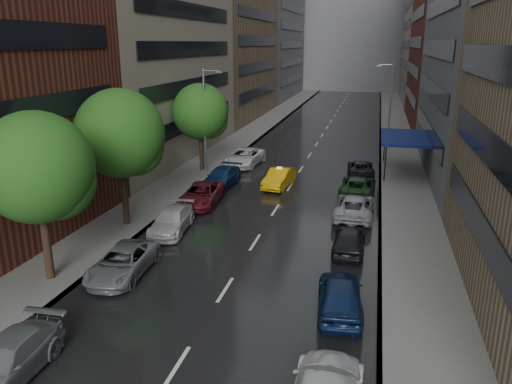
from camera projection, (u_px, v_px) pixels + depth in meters
road at (320, 138)px, 60.77m from camera, size 14.00×140.00×0.01m
sidewalk_left at (249, 134)px, 62.76m from camera, size 4.00×140.00×0.15m
sidewalk_right at (397, 141)px, 58.74m from camera, size 4.00×140.00×0.15m
buildings_left at (222, 6)px, 67.70m from camera, size 8.00×108.00×38.00m
buildings_right at (457, 9)px, 59.33m from camera, size 8.05×109.10×36.00m
building_far at (355, 21)px, 119.49m from camera, size 40.00×14.00×32.00m
tree_near at (37, 168)px, 22.84m from camera, size 5.22×5.22×8.31m
tree_mid at (120, 134)px, 30.11m from camera, size 5.42×5.42×8.64m
tree_far at (200, 112)px, 43.64m from camera, size 4.92×4.92×7.85m
taxi at (279, 178)px, 40.02m from camera, size 2.16×4.74×1.51m
parked_cars_left at (193, 202)px, 34.02m from camera, size 3.12×37.70×1.59m
parked_cars_right at (352, 224)px, 29.92m from camera, size 2.68×35.55×1.60m
street_lamp_left at (206, 120)px, 42.46m from camera, size 1.74×0.22×9.00m
street_lamp_right at (390, 104)px, 52.98m from camera, size 1.74×0.22×9.00m
awning at (405, 138)px, 43.90m from camera, size 4.00×8.00×3.12m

